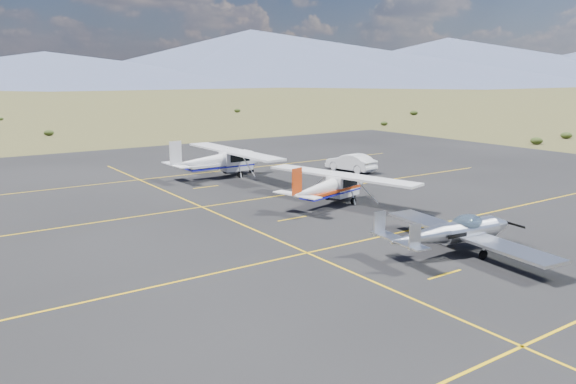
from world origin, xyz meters
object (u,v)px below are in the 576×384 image
object	(u,v)px
aircraft_low_wing	(455,232)
aircraft_cessna	(331,186)
sedan	(351,162)
aircraft_plain	(220,160)

from	to	relation	value
aircraft_low_wing	aircraft_cessna	bearing A→B (deg)	88.79
aircraft_cessna	sedan	bearing A→B (deg)	28.72
aircraft_plain	aircraft_cessna	bearing A→B (deg)	-85.84
aircraft_low_wing	sedan	xyz separation A→B (m)	(10.55, 19.48, -0.25)
aircraft_cessna	aircraft_plain	xyz separation A→B (m)	(-1.21, 12.52, 0.16)
aircraft_cessna	aircraft_plain	size ratio (longest dim) A/B	0.88
aircraft_plain	sedan	world-z (taller)	aircraft_plain
aircraft_low_wing	aircraft_cessna	xyz separation A→B (m)	(1.44, 10.82, 0.22)
aircraft_cessna	sedan	size ratio (longest dim) A/B	2.40
aircraft_low_wing	aircraft_cessna	world-z (taller)	aircraft_cessna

